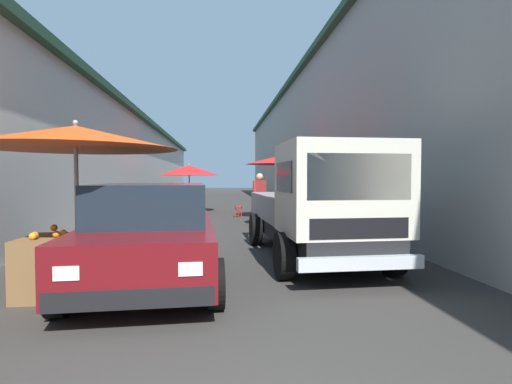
# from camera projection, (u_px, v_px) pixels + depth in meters

# --- Properties ---
(ground) EXTENTS (90.00, 90.00, 0.00)m
(ground) POSITION_uv_depth(u_px,v_px,m) (221.00, 218.00, 14.85)
(ground) COLOR #33302D
(building_left_whitewash) EXTENTS (49.80, 7.50, 4.60)m
(building_left_whitewash) POSITION_uv_depth(u_px,v_px,m) (46.00, 159.00, 16.33)
(building_left_whitewash) COLOR silver
(building_left_whitewash) RESTS_ON ground
(building_right_concrete) EXTENTS (49.80, 7.50, 6.74)m
(building_right_concrete) POSITION_uv_depth(u_px,v_px,m) (382.00, 137.00, 17.65)
(building_right_concrete) COLOR gray
(building_right_concrete) RESTS_ON ground
(fruit_stall_mid_lane) EXTENTS (2.74, 2.74, 2.32)m
(fruit_stall_mid_lane) POSITION_uv_depth(u_px,v_px,m) (72.00, 161.00, 5.25)
(fruit_stall_mid_lane) COLOR #9E9EA3
(fruit_stall_mid_lane) RESTS_ON ground
(fruit_stall_far_right) EXTENTS (2.50, 2.50, 2.43)m
(fruit_stall_far_right) POSITION_uv_depth(u_px,v_px,m) (279.00, 169.00, 14.67)
(fruit_stall_far_right) COLOR #9E9EA3
(fruit_stall_far_right) RESTS_ON ground
(fruit_stall_near_left) EXTENTS (2.35, 2.35, 2.45)m
(fruit_stall_near_left) POSITION_uv_depth(u_px,v_px,m) (317.00, 167.00, 10.56)
(fruit_stall_near_left) COLOR #9E9EA3
(fruit_stall_near_left) RESTS_ON ground
(fruit_stall_far_left) EXTENTS (2.66, 2.66, 2.18)m
(fruit_stall_far_left) POSITION_uv_depth(u_px,v_px,m) (189.00, 175.00, 17.18)
(fruit_stall_far_left) COLOR #9E9EA3
(fruit_stall_far_left) RESTS_ON ground
(hatchback_car) EXTENTS (4.00, 2.11, 1.45)m
(hatchback_car) POSITION_uv_depth(u_px,v_px,m) (152.00, 232.00, 5.75)
(hatchback_car) COLOR #600F14
(hatchback_car) RESTS_ON ground
(delivery_truck) EXTENTS (5.00, 2.15, 2.08)m
(delivery_truck) POSITION_uv_depth(u_px,v_px,m) (326.00, 207.00, 6.68)
(delivery_truck) COLOR black
(delivery_truck) RESTS_ON ground
(vendor_by_crates) EXTENTS (0.60, 0.40, 1.68)m
(vendor_by_crates) POSITION_uv_depth(u_px,v_px,m) (290.00, 200.00, 9.68)
(vendor_by_crates) COLOR #665B4C
(vendor_by_crates) RESTS_ON ground
(vendor_in_shade) EXTENTS (0.53, 0.47, 1.69)m
(vendor_in_shade) POSITION_uv_depth(u_px,v_px,m) (260.00, 195.00, 12.57)
(vendor_in_shade) COLOR #232328
(vendor_in_shade) RESTS_ON ground
(parked_scooter) EXTENTS (1.67, 0.57, 1.14)m
(parked_scooter) POSITION_uv_depth(u_px,v_px,m) (315.00, 210.00, 13.31)
(parked_scooter) COLOR black
(parked_scooter) RESTS_ON ground
(plastic_stool) EXTENTS (0.30, 0.30, 0.43)m
(plastic_stool) POSITION_uv_depth(u_px,v_px,m) (239.00, 209.00, 15.18)
(plastic_stool) COLOR red
(plastic_stool) RESTS_ON ground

